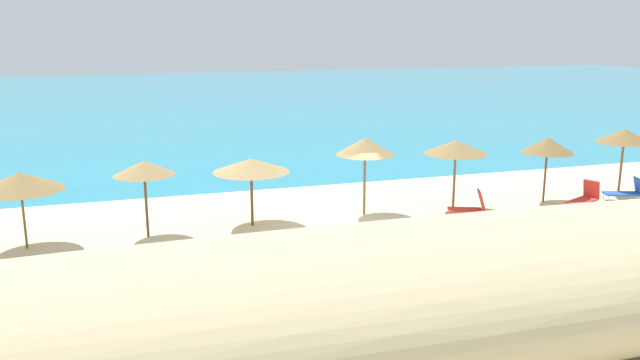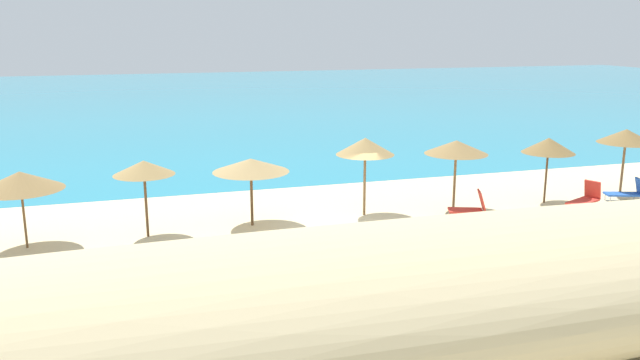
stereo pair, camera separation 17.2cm
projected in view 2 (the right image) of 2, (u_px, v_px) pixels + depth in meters
The scene contains 14 objects.
ground_plane at pixel (355, 232), 22.21m from camera, with size 160.00×160.00×0.00m, color beige.
sea_water at pixel (201, 99), 64.19m from camera, with size 160.00×76.41×0.01m, color teal.
dune_ridge at pixel (403, 297), 13.35m from camera, with size 52.59×5.64×2.88m, color #C9B586.
beach_umbrella_1 at pixel (20, 181), 20.17m from camera, with size 2.63×2.63×2.50m.
beach_umbrella_2 at pixel (144, 168), 21.25m from camera, with size 2.02×2.02×2.61m.
beach_umbrella_3 at pixel (251, 165), 22.53m from camera, with size 2.69×2.69×2.42m.
beach_umbrella_4 at pixel (365, 146), 23.71m from camera, with size 2.16×2.16×2.93m.
beach_umbrella_5 at pixel (456, 147), 24.34m from camera, with size 2.39×2.39×2.73m.
beach_umbrella_6 at pixel (549, 146), 25.48m from camera, with size 2.07×2.07×2.64m.
beach_umbrella_7 at pixel (626, 136), 26.60m from camera, with size 2.27×2.27×2.80m.
lounge_chair_0 at pixel (628, 192), 26.03m from camera, with size 1.55×1.02×0.98m.
lounge_chair_1 at pixel (585, 198), 24.83m from camera, with size 1.69×1.22×1.09m.
lounge_chair_2 at pixel (471, 207), 23.70m from camera, with size 1.48×1.11×1.07m.
cooler_box at pixel (165, 270), 18.30m from camera, with size 0.59×0.39×0.36m, color red.
Camera 2 is at (-7.28, -19.95, 6.86)m, focal length 36.28 mm.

